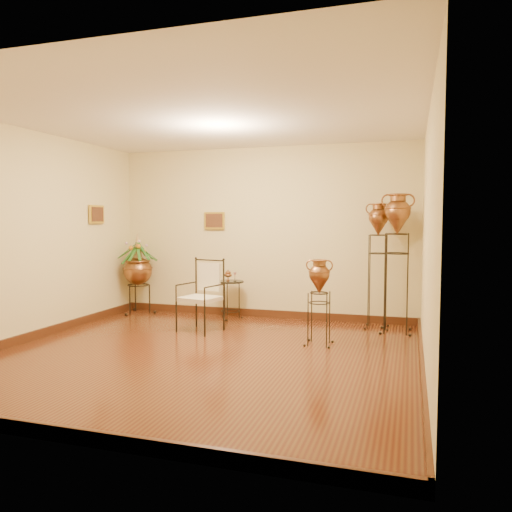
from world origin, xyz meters
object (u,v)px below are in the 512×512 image
(amphora_mid, at_px, (397,262))
(planter_urn, at_px, (138,267))
(side_table, at_px, (230,299))
(amphora_tall, at_px, (378,264))
(armchair, at_px, (200,296))

(amphora_mid, xyz_separation_m, planter_urn, (-4.30, 0.23, -0.21))
(planter_urn, relative_size, side_table, 1.81)
(amphora_mid, height_order, planter_urn, amphora_mid)
(amphora_mid, relative_size, side_table, 2.54)
(amphora_tall, bearing_deg, side_table, 179.98)
(amphora_tall, relative_size, planter_urn, 1.31)
(planter_urn, height_order, side_table, planter_urn)
(amphora_mid, distance_m, side_table, 2.70)
(amphora_tall, xyz_separation_m, planter_urn, (-4.02, 0.00, -0.16))
(amphora_tall, bearing_deg, amphora_mid, -39.73)
(amphora_mid, bearing_deg, planter_urn, 176.95)
(amphora_tall, xyz_separation_m, side_table, (-2.33, 0.00, -0.63))
(armchair, bearing_deg, amphora_tall, 35.75)
(side_table, bearing_deg, amphora_mid, -5.05)
(planter_urn, bearing_deg, armchair, -31.83)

